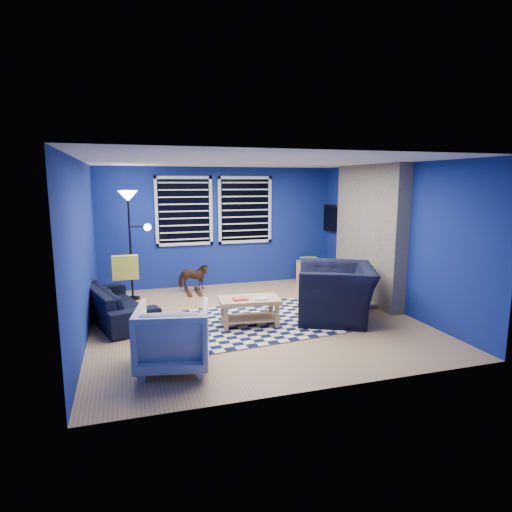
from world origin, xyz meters
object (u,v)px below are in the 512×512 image
(armchair_big, at_px, (336,292))
(coffee_table, at_px, (249,306))
(sofa, at_px, (117,304))
(armchair_bent, at_px, (173,336))
(rocking_horse, at_px, (193,277))
(cabinet, at_px, (309,271))
(tv, at_px, (335,219))
(floor_lamp, at_px, (130,211))

(armchair_big, xyz_separation_m, coffee_table, (-1.44, 0.05, -0.12))
(sofa, bearing_deg, coffee_table, -131.23)
(sofa, distance_m, coffee_table, 2.13)
(armchair_bent, bearing_deg, rocking_horse, -91.30)
(sofa, xyz_separation_m, cabinet, (4.00, 1.51, -0.03))
(sofa, relative_size, cabinet, 2.85)
(tv, bearing_deg, armchair_big, -116.36)
(tv, xyz_separation_m, cabinet, (-0.54, 0.09, -1.15))
(rocking_horse, bearing_deg, coffee_table, -148.40)
(coffee_table, distance_m, cabinet, 3.15)
(sofa, bearing_deg, rocking_horse, -64.06)
(armchair_bent, xyz_separation_m, coffee_table, (1.28, 1.19, -0.07))
(armchair_big, distance_m, coffee_table, 1.45)
(armchair_bent, height_order, floor_lamp, floor_lamp)
(coffee_table, distance_m, floor_lamp, 3.00)
(floor_lamp, bearing_deg, tv, 2.50)
(sofa, relative_size, armchair_bent, 2.23)
(tv, xyz_separation_m, armchair_big, (-1.16, -2.34, -0.96))
(coffee_table, bearing_deg, rocking_horse, 103.47)
(tv, bearing_deg, armchair_bent, -138.15)
(cabinet, bearing_deg, armchair_big, -81.71)
(armchair_big, relative_size, floor_lamp, 0.66)
(armchair_bent, distance_m, rocking_horse, 3.47)
(armchair_bent, relative_size, cabinet, 1.28)
(tv, relative_size, sofa, 0.52)
(coffee_table, relative_size, cabinet, 1.44)
(tv, height_order, armchair_bent, tv)
(armchair_big, bearing_deg, tv, 177.68)
(armchair_big, bearing_deg, cabinet, -170.21)
(coffee_table, bearing_deg, cabinet, 49.11)
(armchair_bent, bearing_deg, coffee_table, -125.87)
(tv, relative_size, coffee_table, 1.04)
(rocking_horse, bearing_deg, cabinet, -67.82)
(cabinet, bearing_deg, armchair_bent, -110.58)
(armchair_bent, bearing_deg, floor_lamp, -72.05)
(armchair_big, xyz_separation_m, floor_lamp, (-3.11, 2.16, 1.23))
(rocking_horse, distance_m, coffee_table, 2.26)
(tv, height_order, cabinet, tv)
(armchair_bent, distance_m, cabinet, 4.89)
(tv, height_order, floor_lamp, floor_lamp)
(armchair_bent, xyz_separation_m, floor_lamp, (-0.39, 3.29, 1.28))
(rocking_horse, height_order, floor_lamp, floor_lamp)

